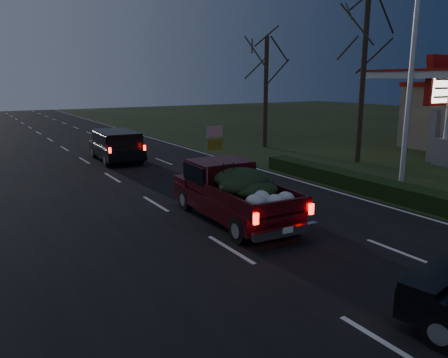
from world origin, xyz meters
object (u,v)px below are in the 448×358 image
light_pole (413,49)px  pickup_truck (233,189)px  gas_price_pylon (438,91)px  lead_suv (116,143)px

light_pole → pickup_truck: 9.25m
gas_price_pylon → lead_suv: size_ratio=1.17×
light_pole → pickup_truck: (-8.09, 0.07, -4.48)m
gas_price_pylon → lead_suv: gas_price_pylon is taller
gas_price_pylon → pickup_truck: size_ratio=1.08×
pickup_truck → lead_suv: pickup_truck is taller
lead_suv → pickup_truck: bearing=-87.1°
light_pole → lead_suv: (-8.00, 11.94, -4.47)m
lead_suv → gas_price_pylon: bearing=-28.3°
light_pole → lead_suv: 15.05m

